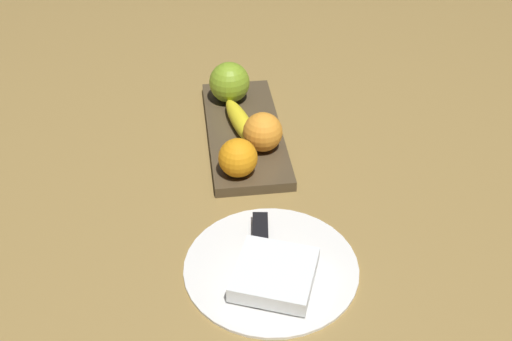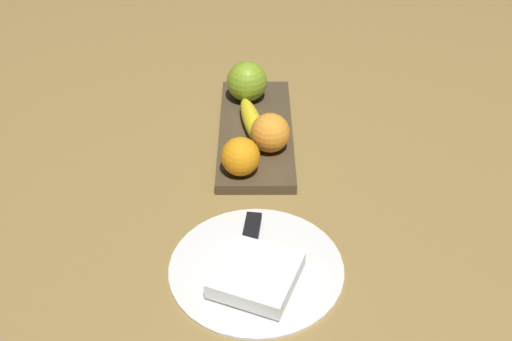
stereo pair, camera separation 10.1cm
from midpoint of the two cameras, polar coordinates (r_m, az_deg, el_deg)
The scene contains 9 objects.
ground_plane at distance 1.19m, azimuth 3.63°, elevation 3.54°, with size 2.40×2.40×0.00m, color olive.
fruit_tray at distance 1.17m, azimuth 2.44°, elevation 3.51°, with size 0.35×0.14×0.02m, color #4D3E29.
apple at distance 1.24m, azimuth 1.52°, elevation 8.18°, with size 0.08×0.08×0.08m, color #80A626.
banana at distance 1.15m, azimuth 2.19°, elevation 4.42°, with size 0.16×0.03×0.03m, color yellow.
orange_near_apple at distance 1.09m, azimuth 3.92°, elevation 3.41°, with size 0.07×0.07×0.07m, color orange.
orange_near_banana at distance 1.04m, azimuth 1.34°, elevation 1.20°, with size 0.07×0.07×0.07m, color orange.
dinner_plate at distance 0.91m, azimuth 3.24°, elevation -9.01°, with size 0.26×0.26×0.01m, color white.
folded_napkin at distance 0.88m, azimuth 3.38°, elevation -9.77°, with size 0.11×0.11×0.02m, color white.
knife at distance 0.93m, azimuth 2.50°, elevation -6.76°, with size 0.18×0.04×0.01m.
Camera 2 is at (0.99, -0.03, 0.67)m, focal length 43.21 mm.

